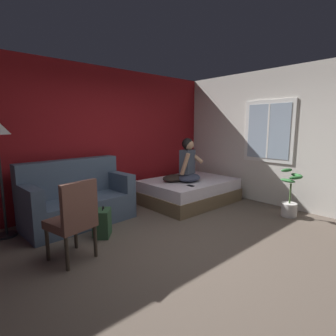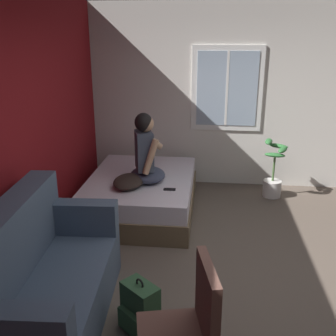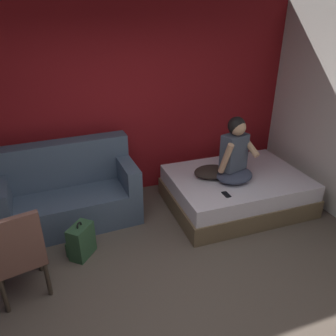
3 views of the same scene
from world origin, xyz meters
name	(u,v)px [view 1 (image 1 of 3)]	position (x,y,z in m)	size (l,w,h in m)	color
ground_plane	(189,250)	(0.00, 0.00, 0.00)	(40.00, 40.00, 0.00)	brown
wall_back_accent	(95,139)	(0.00, 2.51, 1.35)	(10.43, 0.16, 2.70)	maroon
wall_side_with_window	(290,139)	(2.80, 0.01, 1.35)	(0.19, 6.27, 2.70)	silver
bed	(189,191)	(1.58, 1.51, 0.24)	(1.88, 1.38, 0.48)	brown
couch	(77,200)	(-0.66, 1.91, 0.39)	(1.75, 0.92, 1.04)	#47566B
side_chair	(74,218)	(-1.20, 0.73, 0.53)	(0.55, 0.55, 0.98)	#382D23
person_seated	(188,164)	(1.45, 1.41, 0.84)	(0.63, 0.58, 0.88)	#383D51
backpack	(103,223)	(-0.62, 1.14, 0.19)	(0.35, 0.35, 0.46)	#2D5133
throw_pillow	(174,178)	(1.22, 1.59, 0.55)	(0.48, 0.36, 0.14)	#2D231E
cell_phone	(191,186)	(1.18, 1.08, 0.48)	(0.07, 0.14, 0.01)	black
potted_plant	(290,200)	(2.26, -0.30, 0.30)	(0.39, 0.37, 0.85)	silver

